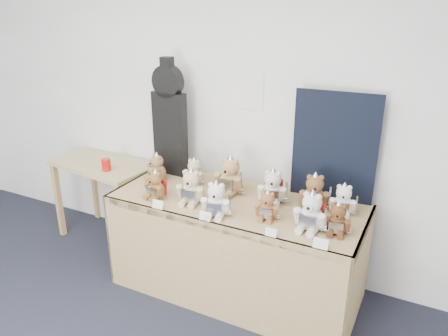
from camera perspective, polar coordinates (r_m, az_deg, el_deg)
The scene contains 22 objects.
room_shell at distance 3.59m, azimuth 3.59°, elevation 9.88°, with size 6.00×6.00×6.00m.
display_table at distance 3.40m, azimuth 1.03°, elevation -7.44°, with size 1.96×0.82×0.82m.
side_table at distance 4.36m, azimuth -15.41°, elevation -0.88°, with size 1.04×0.66×0.81m.
guitar_case at distance 3.78m, azimuth -7.13°, elevation 6.39°, with size 0.31×0.11×1.02m.
navy_board at distance 3.37m, azimuth 14.22°, elevation 2.65°, with size 0.63×0.02×0.84m, color black.
red_cup at distance 4.09m, azimuth -15.13°, elevation 0.42°, with size 0.08×0.08×0.11m, color #BB120C.
teddy_front_far_left at distance 3.43m, azimuth -8.93°, elevation -2.32°, with size 0.20×0.18×0.25m.
teddy_front_left at distance 3.31m, azimuth -4.30°, elevation -2.62°, with size 0.25×0.21×0.30m.
teddy_front_centre at distance 3.11m, azimuth -1.02°, elevation -4.30°, with size 0.24×0.21×0.29m.
teddy_front_right at distance 3.09m, azimuth 5.66°, elevation -5.02°, with size 0.20×0.17×0.23m.
teddy_front_far_right at distance 2.98m, azimuth 11.31°, elevation -5.79°, with size 0.25×0.21×0.31m.
teddy_front_end at distance 2.99m, azimuth 14.58°, elevation -6.57°, with size 0.20×0.17×0.25m.
teddy_back_left at distance 3.64m, azimuth -3.94°, elevation -0.65°, with size 0.21×0.17×0.25m.
teddy_back_centre_left at distance 3.46m, azimuth 0.79°, elevation -1.18°, with size 0.28×0.23×0.34m.
teddy_back_centre_right at distance 3.32m, azimuth 6.35°, elevation -2.64°, with size 0.25×0.23×0.30m.
teddy_back_right at distance 3.28m, azimuth 11.71°, elevation -3.25°, with size 0.25×0.23×0.30m.
teddy_back_end at distance 3.25m, azimuth 15.28°, elevation -4.16°, with size 0.21×0.18×0.26m.
teddy_back_far_left at distance 3.77m, azimuth -8.78°, elevation -0.04°, with size 0.21×0.21×0.26m.
entry_card_a at distance 3.28m, azimuth -8.65°, elevation -4.73°, with size 0.09×0.00×0.07m, color white.
entry_card_b at distance 3.08m, azimuth -2.49°, elevation -6.28°, with size 0.09×0.00×0.06m, color white.
entry_card_c at distance 2.90m, azimuth 6.15°, elevation -8.37°, with size 0.08×0.00×0.06m, color white.
entry_card_d at distance 2.82m, azimuth 12.50°, elevation -9.62°, with size 0.09×0.00×0.07m, color white.
Camera 1 is at (1.84, -0.74, 2.28)m, focal length 35.00 mm.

